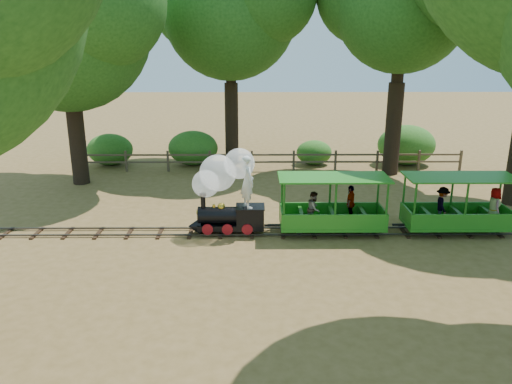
{
  "coord_description": "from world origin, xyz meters",
  "views": [
    {
      "loc": [
        -0.98,
        -15.17,
        6.09
      ],
      "look_at": [
        -0.86,
        0.5,
        1.26
      ],
      "focal_mm": 35.0,
      "sensor_mm": 36.0,
      "label": 1
    }
  ],
  "objects_px": {
    "carriage_rear": "(459,210)",
    "fence": "(273,159)",
    "locomotive": "(225,185)",
    "carriage_front": "(332,211)"
  },
  "relations": [
    {
      "from": "carriage_rear",
      "to": "fence",
      "type": "height_order",
      "value": "carriage_rear"
    },
    {
      "from": "locomotive",
      "to": "carriage_rear",
      "type": "bearing_deg",
      "value": -0.58
    },
    {
      "from": "carriage_rear",
      "to": "carriage_front",
      "type": "bearing_deg",
      "value": 179.74
    },
    {
      "from": "locomotive",
      "to": "fence",
      "type": "relative_size",
      "value": 0.16
    },
    {
      "from": "carriage_front",
      "to": "fence",
      "type": "bearing_deg",
      "value": 101.25
    },
    {
      "from": "locomotive",
      "to": "carriage_front",
      "type": "distance_m",
      "value": 3.54
    },
    {
      "from": "fence",
      "to": "carriage_rear",
      "type": "bearing_deg",
      "value": -54.53
    },
    {
      "from": "carriage_rear",
      "to": "fence",
      "type": "relative_size",
      "value": 0.19
    },
    {
      "from": "carriage_rear",
      "to": "fence",
      "type": "bearing_deg",
      "value": 125.47
    },
    {
      "from": "carriage_rear",
      "to": "fence",
      "type": "xyz_separation_m",
      "value": [
        -5.71,
        8.02,
        -0.21
      ]
    }
  ]
}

